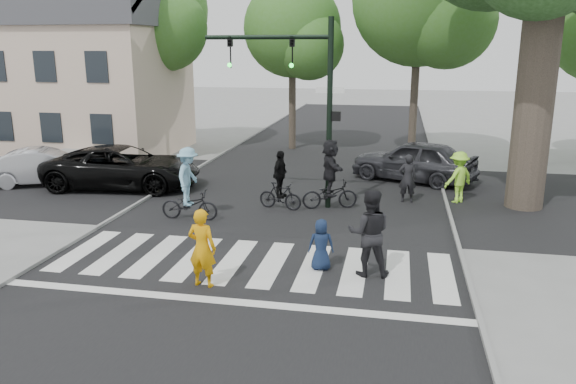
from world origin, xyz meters
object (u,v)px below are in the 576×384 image
(car_silver, at_px, (46,167))
(pedestrian_adult, at_px, (369,233))
(cyclist_left, at_px, (189,189))
(car_grey, at_px, (414,161))
(traffic_signal, at_px, (303,87))
(pedestrian_child, at_px, (321,245))
(cyclist_mid, at_px, (280,185))
(pedestrian_woman, at_px, (202,248))
(car_suv, at_px, (123,167))
(cyclist_right, at_px, (330,178))

(car_silver, bearing_deg, pedestrian_adult, -141.01)
(cyclist_left, height_order, car_grey, cyclist_left)
(traffic_signal, height_order, pedestrian_child, traffic_signal)
(cyclist_left, distance_m, cyclist_mid, 2.97)
(cyclist_mid, distance_m, car_grey, 6.49)
(cyclist_mid, bearing_deg, traffic_signal, 36.77)
(pedestrian_woman, xyz_separation_m, cyclist_left, (-2.06, 4.61, 0.08))
(traffic_signal, xyz_separation_m, pedestrian_adult, (2.46, -5.40, -2.89))
(cyclist_left, relative_size, car_suv, 0.39)
(car_suv, xyz_separation_m, car_grey, (10.62, 3.20, 0.03))
(cyclist_mid, bearing_deg, pedestrian_adult, -57.69)
(car_suv, height_order, car_silver, car_suv)
(pedestrian_woman, height_order, pedestrian_child, pedestrian_woman)
(car_grey, bearing_deg, cyclist_right, -9.73)
(pedestrian_child, xyz_separation_m, cyclist_left, (-4.47, 3.17, 0.35))
(car_silver, bearing_deg, cyclist_right, -119.90)
(pedestrian_child, distance_m, car_silver, 13.14)
(car_grey, bearing_deg, pedestrian_child, 8.32)
(pedestrian_child, relative_size, cyclist_right, 0.54)
(cyclist_mid, height_order, car_silver, cyclist_mid)
(cyclist_mid, distance_m, car_suv, 6.54)
(pedestrian_woman, bearing_deg, car_grey, -105.55)
(traffic_signal, bearing_deg, cyclist_left, -145.74)
(car_suv, bearing_deg, car_grey, -78.76)
(traffic_signal, bearing_deg, car_grey, 50.25)
(pedestrian_child, distance_m, car_grey, 9.95)
(cyclist_left, bearing_deg, car_grey, 43.89)
(pedestrian_woman, height_order, cyclist_right, cyclist_right)
(traffic_signal, xyz_separation_m, car_suv, (-6.97, 1.18, -3.12))
(cyclist_left, bearing_deg, pedestrian_child, -35.37)
(traffic_signal, height_order, cyclist_right, traffic_signal)
(traffic_signal, xyz_separation_m, cyclist_right, (0.91, -0.09, -2.89))
(traffic_signal, relative_size, cyclist_mid, 3.13)
(cyclist_left, relative_size, cyclist_right, 0.98)
(car_suv, distance_m, car_grey, 11.09)
(pedestrian_child, relative_size, car_silver, 0.30)
(traffic_signal, height_order, pedestrian_woman, traffic_signal)
(cyclist_mid, bearing_deg, pedestrian_woman, -93.74)
(pedestrian_child, bearing_deg, cyclist_left, -44.31)
(pedestrian_child, distance_m, pedestrian_adult, 1.18)
(cyclist_mid, xyz_separation_m, car_grey, (4.29, 4.87, 0.03))
(cyclist_right, bearing_deg, traffic_signal, 174.08)
(cyclist_left, relative_size, car_silver, 0.53)
(cyclist_left, xyz_separation_m, cyclist_mid, (2.47, 1.64, -0.18))
(cyclist_mid, bearing_deg, cyclist_right, 13.99)
(pedestrian_woman, height_order, car_suv, pedestrian_woman)
(cyclist_mid, bearing_deg, pedestrian_child, -67.45)
(cyclist_mid, height_order, cyclist_right, cyclist_right)
(pedestrian_adult, relative_size, car_silver, 0.49)
(cyclist_right, bearing_deg, pedestrian_child, -85.20)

